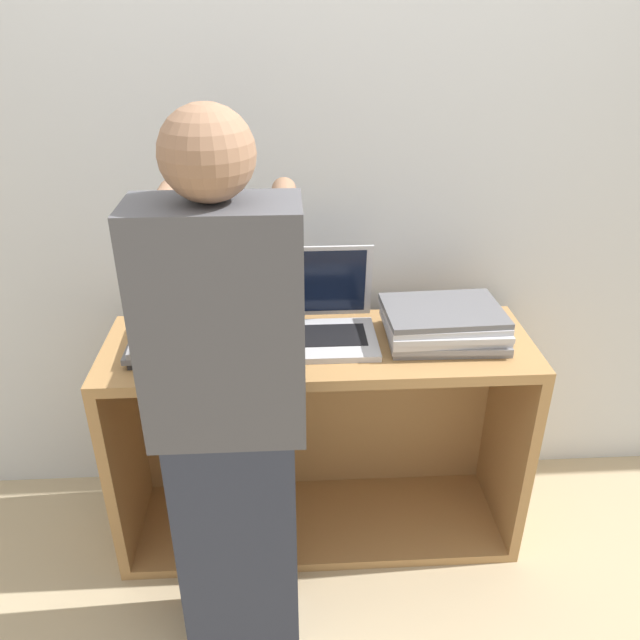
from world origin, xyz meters
name	(u,v)px	position (x,y,z in m)	size (l,w,h in m)	color
ground_plane	(323,571)	(0.00, 0.00, 0.00)	(12.00, 12.00, 0.00)	tan
wall_back	(313,193)	(0.00, 0.56, 1.20)	(8.00, 0.05, 2.40)	silver
cart	(318,428)	(0.00, 0.30, 0.40)	(1.40, 0.46, 0.80)	#A87A47
laptop_open	(318,320)	(0.00, 0.28, 0.85)	(0.38, 0.30, 0.28)	#B7B7BC
laptop_stack_left	(192,339)	(-0.41, 0.23, 0.83)	(0.39, 0.28, 0.06)	#232326
laptop_stack_right	(444,324)	(0.41, 0.23, 0.85)	(0.40, 0.29, 0.11)	gray
person	(229,418)	(-0.26, -0.18, 0.81)	(0.40, 0.53, 1.61)	#2D3342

